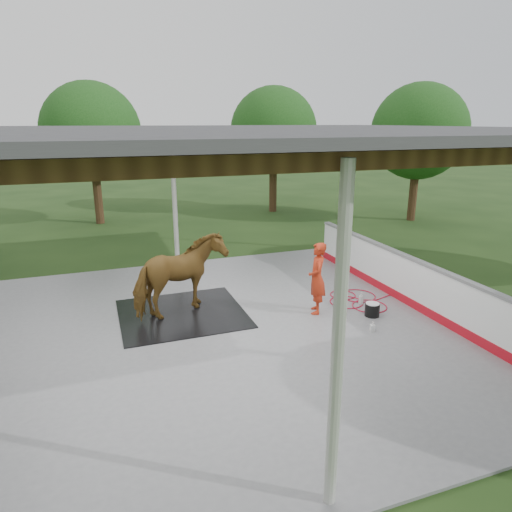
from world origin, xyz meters
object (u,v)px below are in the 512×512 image
object	(u,v)px
dasher_board	(406,280)
wash_bucket	(372,309)
horse	(180,276)
handler	(317,278)

from	to	relation	value
dasher_board	wash_bucket	size ratio (longest dim) A/B	24.61
horse	handler	world-z (taller)	horse
horse	wash_bucket	distance (m)	4.32
horse	handler	size ratio (longest dim) A/B	1.29
dasher_board	wash_bucket	bearing A→B (deg)	-160.02
horse	dasher_board	bearing A→B (deg)	-125.83
handler	wash_bucket	xyz separation A→B (m)	(1.08, -0.62, -0.66)
horse	wash_bucket	xyz separation A→B (m)	(3.96, -1.55, -0.75)
wash_bucket	dasher_board	bearing A→B (deg)	19.98
handler	horse	bearing A→B (deg)	-85.88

